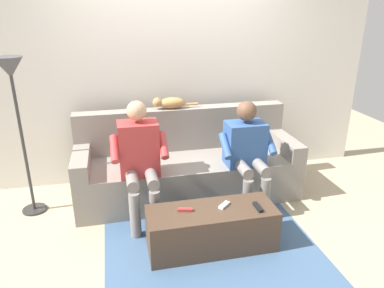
# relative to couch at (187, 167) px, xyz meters

# --- Properties ---
(ground_plane) EXTENTS (8.00, 8.00, 0.00)m
(ground_plane) POSITION_rel_couch_xyz_m (0.00, 0.75, -0.32)
(ground_plane) COLOR tan
(back_wall) EXTENTS (4.70, 0.06, 2.65)m
(back_wall) POSITION_rel_couch_xyz_m (0.00, -0.55, 1.01)
(back_wall) COLOR silver
(back_wall) RESTS_ON ground
(couch) EXTENTS (2.36, 0.81, 0.92)m
(couch) POSITION_rel_couch_xyz_m (0.00, 0.00, 0.00)
(couch) COLOR gray
(couch) RESTS_ON ground
(coffee_table) EXTENTS (1.10, 0.41, 0.37)m
(coffee_table) POSITION_rel_couch_xyz_m (0.00, 1.02, -0.13)
(coffee_table) COLOR #4C3828
(coffee_table) RESTS_ON ground
(person_left_seated) EXTENTS (0.54, 0.56, 1.11)m
(person_left_seated) POSITION_rel_couch_xyz_m (-0.54, 0.39, 0.31)
(person_left_seated) COLOR #335693
(person_left_seated) RESTS_ON ground
(person_right_seated) EXTENTS (0.53, 0.57, 1.17)m
(person_right_seated) POSITION_rel_couch_xyz_m (0.54, 0.40, 0.34)
(person_right_seated) COLOR #B23838
(person_right_seated) RESTS_ON ground
(cat_on_backrest) EXTENTS (0.50, 0.15, 0.14)m
(cat_on_backrest) POSITION_rel_couch_xyz_m (0.14, -0.26, 0.66)
(cat_on_backrest) COLOR #B7844C
(cat_on_backrest) RESTS_ON couch
(remote_white) EXTENTS (0.12, 0.12, 0.02)m
(remote_white) POSITION_rel_couch_xyz_m (-0.12, 0.99, 0.07)
(remote_white) COLOR white
(remote_white) RESTS_ON coffee_table
(remote_black) EXTENTS (0.04, 0.15, 0.03)m
(remote_black) POSITION_rel_couch_xyz_m (-0.38, 1.09, 0.07)
(remote_black) COLOR black
(remote_black) RESTS_ON coffee_table
(remote_red) EXTENTS (0.13, 0.06, 0.02)m
(remote_red) POSITION_rel_couch_xyz_m (0.22, 0.99, 0.07)
(remote_red) COLOR #B73333
(remote_red) RESTS_ON coffee_table
(floor_rug) EXTENTS (1.82, 1.64, 0.01)m
(floor_rug) POSITION_rel_couch_xyz_m (0.00, 0.91, -0.31)
(floor_rug) COLOR #426084
(floor_rug) RESTS_ON ground
(floor_lamp) EXTENTS (0.25, 0.25, 1.56)m
(floor_lamp) POSITION_rel_couch_xyz_m (1.62, 0.04, 0.96)
(floor_lamp) COLOR #2D2D2D
(floor_lamp) RESTS_ON ground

